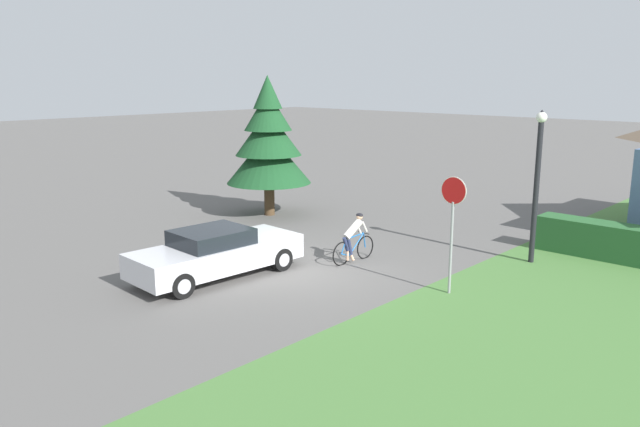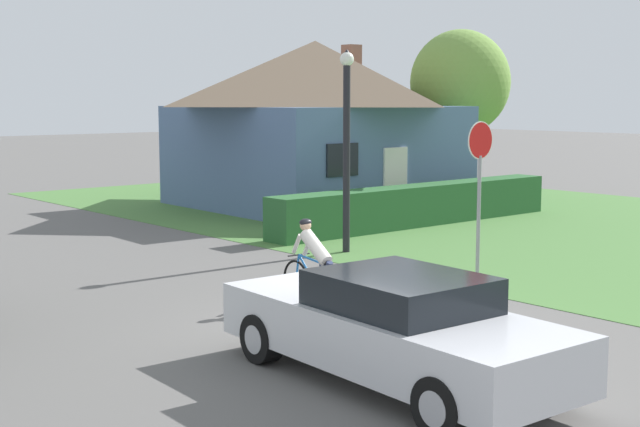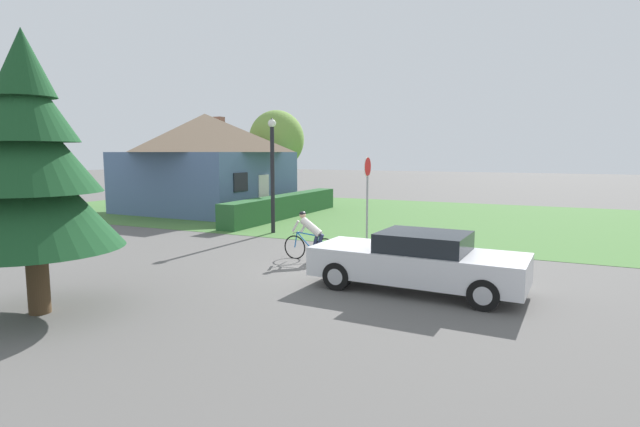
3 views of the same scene
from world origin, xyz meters
name	(u,v)px [view 2 (image 2 of 3)]	position (x,y,z in m)	size (l,w,h in m)	color
ground_plane	(367,330)	(0.00, 0.00, 0.00)	(140.00, 140.00, 0.00)	#5B5956
grass_verge_right	(572,228)	(11.20, 4.00, 0.01)	(16.00, 36.00, 0.01)	#477538
cottage_house	(315,121)	(9.41, 12.30, 2.68)	(7.89, 8.02, 5.17)	slate
hedge_row	(418,205)	(8.59, 7.05, 0.54)	(9.76, 0.90, 1.08)	#285B2D
sedan_left_lane	(393,328)	(-1.45, -1.97, 0.67)	(2.03, 4.85, 1.35)	silver
cyclist	(315,265)	(0.38, 1.65, 0.69)	(0.44, 1.74, 1.45)	black
stop_sign	(480,170)	(3.92, 1.16, 2.09)	(0.69, 0.07, 2.98)	gray
street_lamp	(347,135)	(4.26, 5.16, 2.59)	(0.31, 0.31, 4.45)	black
deciduous_tree_right	(460,83)	(14.86, 11.06, 3.91)	(3.42, 3.42, 5.73)	#4C3823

